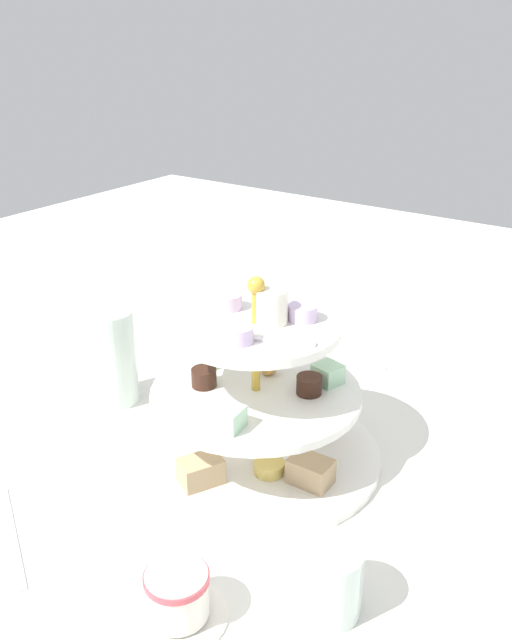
% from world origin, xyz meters
% --- Properties ---
extents(ground_plane, '(2.40, 2.40, 0.00)m').
position_xyz_m(ground_plane, '(0.00, 0.00, 0.00)').
color(ground_plane, silver).
extents(tiered_serving_stand, '(0.30, 0.30, 0.24)m').
position_xyz_m(tiered_serving_stand, '(0.00, 0.00, 0.07)').
color(tiered_serving_stand, white).
rests_on(tiered_serving_stand, ground_plane).
extents(water_glass_tall_right, '(0.07, 0.07, 0.14)m').
position_xyz_m(water_glass_tall_right, '(-0.24, -0.00, 0.07)').
color(water_glass_tall_right, silver).
rests_on(water_glass_tall_right, ground_plane).
extents(water_glass_short_left, '(0.06, 0.06, 0.07)m').
position_xyz_m(water_glass_short_left, '(0.19, -0.16, 0.03)').
color(water_glass_short_left, silver).
rests_on(water_glass_short_left, ground_plane).
extents(teacup_with_saucer, '(0.09, 0.09, 0.05)m').
position_xyz_m(teacup_with_saucer, '(0.08, -0.24, 0.02)').
color(teacup_with_saucer, white).
rests_on(teacup_with_saucer, ground_plane).
extents(butter_knife_left, '(0.17, 0.05, 0.00)m').
position_xyz_m(butter_knife_left, '(-0.05, 0.29, 0.00)').
color(butter_knife_left, silver).
rests_on(butter_knife_left, ground_plane).
extents(butter_knife_right, '(0.15, 0.10, 0.00)m').
position_xyz_m(butter_knife_right, '(-0.13, -0.26, 0.00)').
color(butter_knife_right, silver).
rests_on(butter_knife_right, ground_plane).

